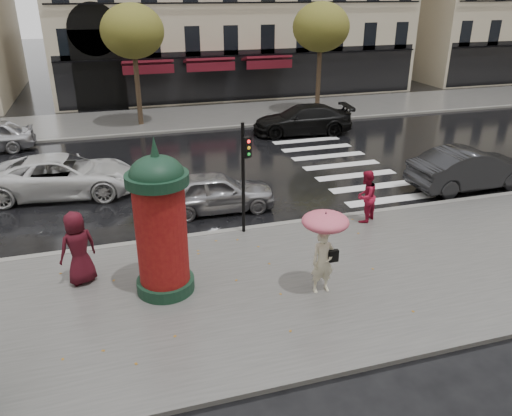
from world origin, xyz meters
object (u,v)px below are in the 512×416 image
object	(u,v)px
car_silver	(215,192)
car_darkgrey	(470,169)
morris_column	(161,221)
car_black	(302,120)
woman_umbrella	(324,239)
car_white	(63,175)
traffic_light	(244,168)
woman_red	(366,196)
man_burgundy	(78,248)

from	to	relation	value
car_silver	car_darkgrey	world-z (taller)	car_darkgrey
morris_column	car_silver	world-z (taller)	morris_column
car_darkgrey	car_black	bearing A→B (deg)	17.28
woman_umbrella	car_black	world-z (taller)	woman_umbrella
car_white	morris_column	bearing A→B (deg)	-153.07
traffic_light	car_black	size ratio (longest dim) A/B	0.66
woman_red	car_black	world-z (taller)	woman_red
woman_red	man_burgundy	xyz separation A→B (m)	(-8.96, -1.25, 0.12)
man_burgundy	traffic_light	size ratio (longest dim) A/B	0.56
man_burgundy	traffic_light	world-z (taller)	traffic_light
woman_umbrella	woman_red	bearing A→B (deg)	48.75
woman_red	morris_column	bearing A→B (deg)	-16.19
car_black	car_white	bearing A→B (deg)	-57.68
man_burgundy	morris_column	size ratio (longest dim) A/B	0.49
woman_umbrella	car_white	bearing A→B (deg)	125.71
traffic_light	car_silver	xyz separation A→B (m)	(-0.45, 2.23, -1.56)
woman_red	car_darkgrey	bearing A→B (deg)	163.50
woman_umbrella	morris_column	world-z (taller)	morris_column
woman_umbrella	man_burgundy	xyz separation A→B (m)	(-5.89, 2.24, -0.48)
man_burgundy	morris_column	xyz separation A→B (m)	(2.07, -1.03, 0.95)
traffic_light	car_white	xyz separation A→B (m)	(-5.66, 5.38, -1.50)
woman_umbrella	man_burgundy	distance (m)	6.32
man_burgundy	car_silver	world-z (taller)	man_burgundy
car_silver	car_white	size ratio (longest dim) A/B	0.76
traffic_light	car_silver	bearing A→B (deg)	101.53
woman_red	man_burgundy	distance (m)	9.05
morris_column	traffic_light	distance (m)	3.88
car_silver	man_burgundy	bearing A→B (deg)	132.69
car_silver	car_darkgrey	distance (m)	10.06
traffic_light	car_black	bearing A→B (deg)	60.16
woman_umbrella	car_black	distance (m)	15.80
woman_red	car_white	world-z (taller)	woman_red
morris_column	car_white	distance (m)	8.57
car_darkgrey	car_black	xyz separation A→B (m)	(-3.26, 9.55, -0.04)
car_white	car_darkgrey	bearing A→B (deg)	-96.77
traffic_light	car_black	xyz separation A→B (m)	(6.32, 11.01, -1.50)
traffic_light	man_burgundy	bearing A→B (deg)	-162.10
man_burgundy	car_silver	size ratio (longest dim) A/B	0.48
traffic_light	car_darkgrey	size ratio (longest dim) A/B	0.72
woman_red	traffic_light	size ratio (longest dim) A/B	0.50
woman_red	car_silver	bearing A→B (deg)	-64.23
woman_umbrella	car_white	size ratio (longest dim) A/B	0.41
morris_column	traffic_light	world-z (taller)	morris_column
traffic_light	car_silver	size ratio (longest dim) A/B	0.85
woman_umbrella	car_darkgrey	size ratio (longest dim) A/B	0.46
man_burgundy	traffic_light	xyz separation A→B (m)	(4.93, 1.59, 1.15)
woman_red	car_darkgrey	size ratio (longest dim) A/B	0.36
car_black	car_silver	bearing A→B (deg)	-30.50
morris_column	car_darkgrey	size ratio (longest dim) A/B	0.83
woman_red	car_silver	xyz separation A→B (m)	(-4.49, 2.57, -0.29)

